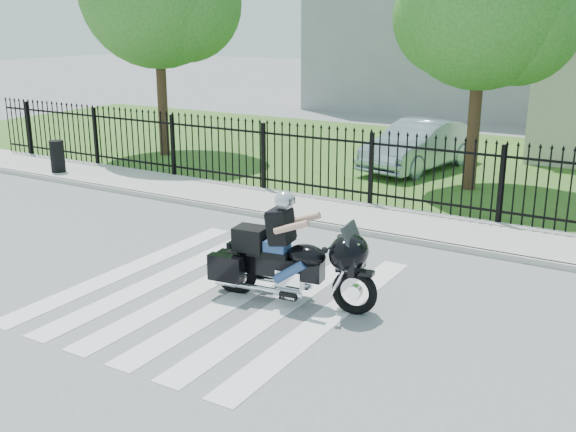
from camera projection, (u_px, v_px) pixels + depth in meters
The scene contains 10 objects.
ground at pixel (219, 292), 11.08m from camera, with size 120.00×120.00×0.00m, color slate.
crosswalk at pixel (219, 291), 11.08m from camera, with size 5.00×5.50×0.01m, color silver, non-canonical shape.
sidewalk at pixel (351, 215), 15.18m from camera, with size 40.00×2.00×0.12m, color #ADAAA3.
curb at pixel (331, 227), 14.36m from camera, with size 40.00×0.12×0.12m, color #ADAAA3.
grass_strip at pixel (449, 163), 20.96m from camera, with size 40.00×12.00×0.02m, color #2E5E20.
iron_fence at pixel (371, 171), 15.77m from camera, with size 26.00×0.04×1.80m.
tree_mid at pixel (483, 4), 16.44m from camera, with size 4.20×4.20×6.78m.
motorcycle_rider at pixel (288, 256), 10.50m from camera, with size 2.79×1.07×1.84m.
parked_car at pixel (419, 145), 19.87m from camera, with size 1.52×4.36×1.44m, color #8DA5B2.
litter_bin at pixel (57, 156), 19.15m from camera, with size 0.40×0.40×0.90m, color black.
Camera 1 is at (6.25, -8.24, 4.31)m, focal length 42.00 mm.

